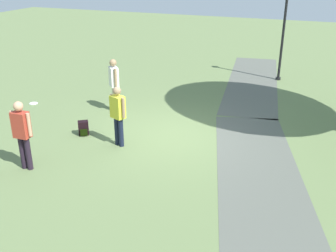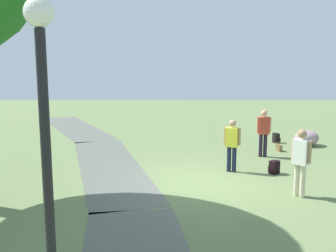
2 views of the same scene
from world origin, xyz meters
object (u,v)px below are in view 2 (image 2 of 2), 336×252
(lawn_boulder, at_px, (307,138))
(handbag_on_grass, at_px, (279,147))
(woman_with_handbag, at_px, (264,130))
(backpack_by_boulder, at_px, (276,138))
(passerby_on_path, at_px, (232,142))
(lamp_post, at_px, (46,157))
(spare_backpack_on_lawn, at_px, (274,167))
(man_near_boulder, at_px, (301,158))

(lawn_boulder, xyz_separation_m, handbag_on_grass, (-0.97, 1.37, -0.17))
(woman_with_handbag, relative_size, backpack_by_boulder, 4.15)
(woman_with_handbag, bearing_deg, lawn_boulder, -50.15)
(handbag_on_grass, bearing_deg, passerby_on_path, 141.00)
(lawn_boulder, height_order, handbag_on_grass, lawn_boulder)
(lamp_post, distance_m, lawn_boulder, 13.46)
(backpack_by_boulder, height_order, spare_backpack_on_lawn, same)
(passerby_on_path, distance_m, backpack_by_boulder, 5.04)
(handbag_on_grass, bearing_deg, man_near_boulder, 169.48)
(handbag_on_grass, bearing_deg, spare_backpack_on_lawn, 161.48)
(woman_with_handbag, bearing_deg, lamp_post, 154.77)
(passerby_on_path, bearing_deg, handbag_on_grass, -39.00)
(spare_backpack_on_lawn, bearing_deg, woman_with_handbag, -4.87)
(lawn_boulder, distance_m, backpack_by_boulder, 1.19)
(passerby_on_path, height_order, handbag_on_grass, passerby_on_path)
(lamp_post, distance_m, man_near_boulder, 7.22)
(woman_with_handbag, xyz_separation_m, man_near_boulder, (-4.12, 0.11, 0.02))
(lamp_post, distance_m, spare_backpack_on_lawn, 8.95)
(spare_backpack_on_lawn, bearing_deg, handbag_on_grass, -18.52)
(lawn_boulder, relative_size, spare_backpack_on_lawn, 3.32)
(passerby_on_path, xyz_separation_m, backpack_by_boulder, (4.28, -2.56, -0.73))
(man_near_boulder, relative_size, handbag_on_grass, 5.00)
(lamp_post, height_order, lawn_boulder, lamp_post)
(lawn_boulder, relative_size, man_near_boulder, 0.79)
(passerby_on_path, bearing_deg, backpack_by_boulder, -30.84)
(man_near_boulder, xyz_separation_m, handbag_on_grass, (4.98, -0.92, -0.84))
(lamp_post, bearing_deg, handbag_on_grass, -27.05)
(man_near_boulder, relative_size, passerby_on_path, 1.06)
(lawn_boulder, bearing_deg, handbag_on_grass, 125.25)
(lamp_post, distance_m, woman_with_handbag, 10.75)
(woman_with_handbag, xyz_separation_m, spare_backpack_on_lawn, (-2.13, 0.18, -0.77))
(lamp_post, bearing_deg, lawn_boulder, -30.42)
(woman_with_handbag, xyz_separation_m, passerby_on_path, (-1.90, 1.42, -0.04))
(man_near_boulder, relative_size, spare_backpack_on_lawn, 4.22)
(lamp_post, height_order, woman_with_handbag, lamp_post)
(lamp_post, xyz_separation_m, backpack_by_boulder, (12.02, -5.68, -2.18))
(man_near_boulder, xyz_separation_m, passerby_on_path, (2.22, 1.31, -0.06))
(backpack_by_boulder, distance_m, spare_backpack_on_lawn, 4.70)
(woman_with_handbag, relative_size, spare_backpack_on_lawn, 4.15)
(passerby_on_path, height_order, backpack_by_boulder, passerby_on_path)
(lawn_boulder, distance_m, woman_with_handbag, 2.93)
(lawn_boulder, distance_m, man_near_boulder, 6.41)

